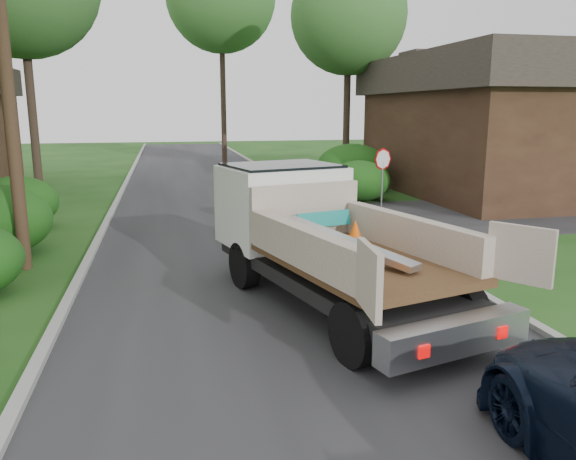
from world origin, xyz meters
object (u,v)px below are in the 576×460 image
(stop_sign, at_px, (382,169))
(utility_pole, at_px, (4,45))
(black_pickup, at_px, (318,208))
(house_right, at_px, (504,123))
(tree_right_far, at_px, (349,16))
(flatbed_truck, at_px, (309,227))

(stop_sign, bearing_deg, utility_pole, -159.38)
(stop_sign, distance_m, utility_pole, 11.91)
(stop_sign, height_order, utility_pole, utility_pole)
(utility_pole, height_order, black_pickup, utility_pole)
(house_right, xyz_separation_m, black_pickup, (-10.60, -6.84, -2.35))
(utility_pole, xyz_separation_m, tree_right_far, (12.98, 15.02, 3.31))
(utility_pole, xyz_separation_m, flatbed_truck, (6.20, -3.22, -3.77))
(utility_pole, relative_size, black_pickup, 1.71)
(black_pickup, bearing_deg, utility_pole, -158.56)
(tree_right_far, bearing_deg, utility_pole, -130.84)
(tree_right_far, xyz_separation_m, black_pickup, (-5.10, -12.84, -7.67))
(black_pickup, bearing_deg, flatbed_truck, -101.24)
(house_right, bearing_deg, stop_sign, -147.34)
(tree_right_far, bearing_deg, house_right, -47.49)
(tree_right_far, distance_m, black_pickup, 15.80)
(house_right, height_order, flatbed_truck, house_right)
(tree_right_far, bearing_deg, stop_sign, -101.81)
(stop_sign, relative_size, utility_pole, 0.25)
(tree_right_far, distance_m, flatbed_truck, 20.70)
(stop_sign, bearing_deg, flatbed_truck, -121.73)
(black_pickup, bearing_deg, stop_sign, 39.39)
(stop_sign, xyz_separation_m, house_right, (7.80, 5.00, 1.38))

